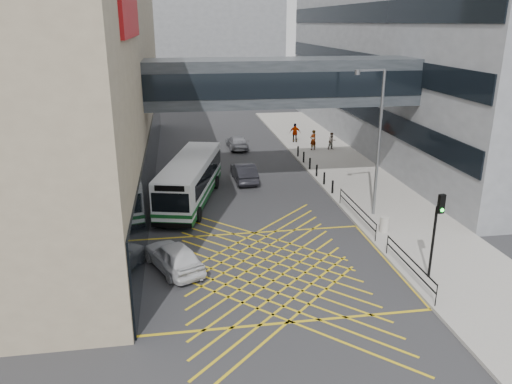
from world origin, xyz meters
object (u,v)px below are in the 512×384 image
car_silver (237,142)px  pedestrian_c (295,133)px  pedestrian_a (313,140)px  traffic_light (437,224)px  car_white (174,256)px  pedestrian_b (332,141)px  car_dark (244,172)px  street_lamp (377,135)px  bus (191,179)px  litter_bin (384,224)px

car_silver → pedestrian_c: pedestrian_c is taller
car_silver → pedestrian_a: bearing=158.9°
car_silver → traffic_light: 27.28m
car_white → pedestrian_b: (14.39, 21.18, 0.22)m
pedestrian_c → car_dark: bearing=73.2°
street_lamp → pedestrian_a: size_ratio=4.71×
bus → pedestrian_b: size_ratio=6.77×
street_lamp → litter_bin: size_ratio=9.76×
car_silver → street_lamp: size_ratio=0.48×
car_silver → traffic_light: (5.67, -26.59, 2.18)m
traffic_light → pedestrian_a: bearing=76.3°
litter_bin → car_dark: bearing=120.3°
car_silver → pedestrian_a: size_ratio=2.27×
bus → car_dark: bus is taller
bus → car_dark: size_ratio=2.36×
traffic_light → street_lamp: size_ratio=0.47×
street_lamp → pedestrian_a: (0.79, 16.25, -4.01)m
traffic_light → pedestrian_c: (0.13, 27.56, -1.74)m
pedestrian_b → car_silver: bearing=152.7°
car_silver → traffic_light: bearing=99.5°
car_dark → street_lamp: (6.66, -8.30, 4.39)m
pedestrian_a → pedestrian_c: (-0.92, 3.23, 0.01)m
car_dark → pedestrian_a: (7.45, 7.95, 0.38)m
bus → traffic_light: traffic_light is taller
car_silver → litter_bin: size_ratio=4.70×
pedestrian_a → car_dark: bearing=19.9°
pedestrian_a → pedestrian_c: size_ratio=0.99×
car_dark → pedestrian_a: pedestrian_a is taller
car_dark → litter_bin: bearing=118.0°
car_white → pedestrian_c: bearing=-140.2°
litter_bin → pedestrian_b: 18.97m
bus → pedestrian_a: 16.49m
pedestrian_a → car_silver: bearing=-45.6°
litter_bin → pedestrian_b: (2.76, 18.77, 0.34)m
pedestrian_a → pedestrian_b: bearing=147.9°
traffic_light → pedestrian_a: (1.05, 24.33, -1.75)m
car_silver → pedestrian_b: pedestrian_b is taller
traffic_light → car_silver: bearing=90.8°
car_silver → pedestrian_c: (5.80, 0.96, 0.44)m
street_lamp → pedestrian_c: (-0.14, 19.49, -4.01)m
bus → traffic_light: 16.34m
pedestrian_a → litter_bin: bearing=59.9°
car_silver → street_lamp: street_lamp is taller
traffic_light → pedestrian_c: size_ratio=2.22×
litter_bin → pedestrian_c: size_ratio=0.48×
car_white → street_lamp: bearing=178.5°
car_dark → pedestrian_a: size_ratio=2.43×
street_lamp → bus: bearing=147.4°
street_lamp → pedestrian_b: bearing=71.0°
litter_bin → pedestrian_a: pedestrian_a is taller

